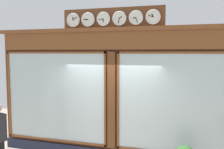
{
  "coord_description": "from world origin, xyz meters",
  "views": [
    {
      "loc": [
        -1.8,
        6.06,
        2.82
      ],
      "look_at": [
        0.0,
        0.0,
        2.25
      ],
      "focal_mm": 39.96,
      "sensor_mm": 36.0,
      "label": 1
    }
  ],
  "objects": [
    {
      "name": "shop_facade",
      "position": [
        0.0,
        -0.13,
        1.74
      ],
      "size": [
        6.59,
        0.42,
        3.93
      ],
      "color": "#5B3319",
      "rests_on": "ground_plane"
    }
  ]
}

